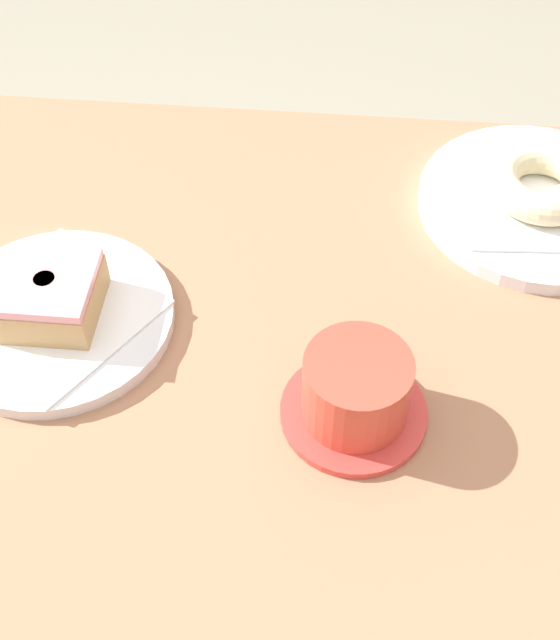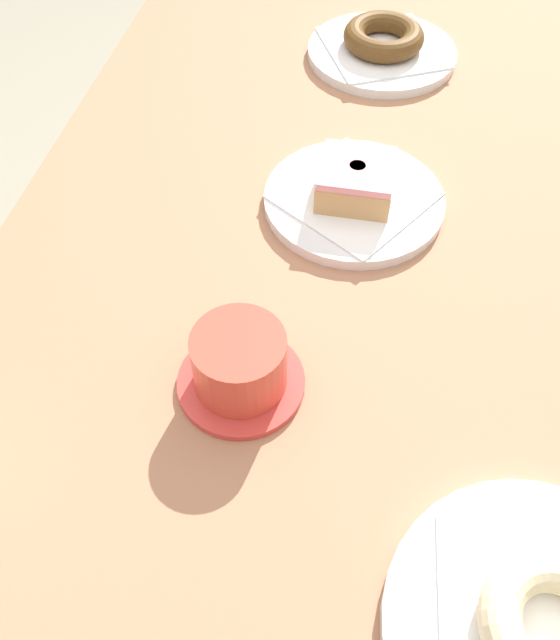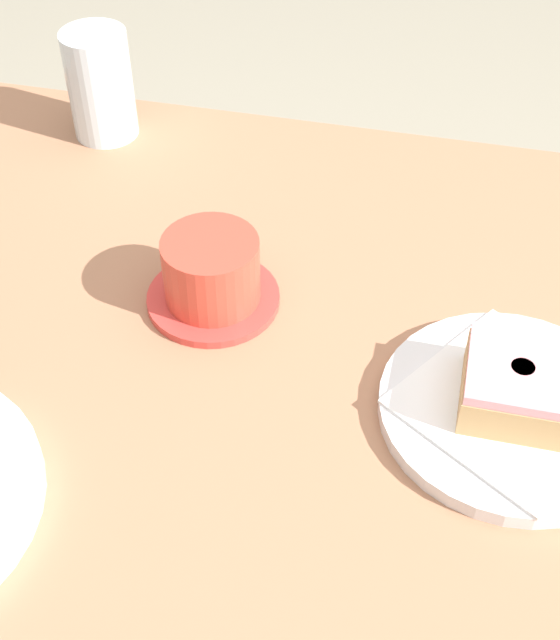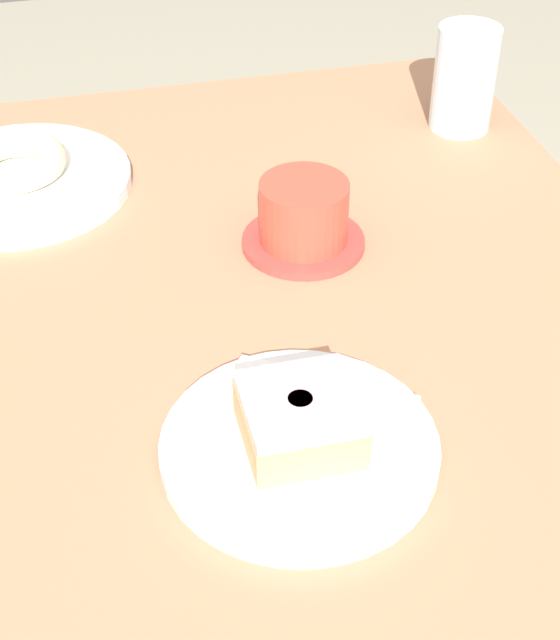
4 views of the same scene
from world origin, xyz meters
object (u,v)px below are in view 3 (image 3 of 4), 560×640
object	(u,v)px
water_glass	(100,85)
coffee_cup	(212,274)
donut_glazed_square	(518,385)
plate_glazed_square	(511,410)

from	to	relation	value
water_glass	coffee_cup	size ratio (longest dim) A/B	1.00
donut_glazed_square	water_glass	world-z (taller)	water_glass
coffee_cup	plate_glazed_square	bearing A→B (deg)	164.44
plate_glazed_square	coffee_cup	size ratio (longest dim) A/B	1.75
donut_glazed_square	coffee_cup	distance (m)	0.28
water_glass	donut_glazed_square	bearing A→B (deg)	145.66
water_glass	coffee_cup	distance (m)	0.31
donut_glazed_square	plate_glazed_square	bearing A→B (deg)	-90.00
water_glass	coffee_cup	xyz separation A→B (m)	(-0.20, 0.24, -0.03)
coffee_cup	water_glass	bearing A→B (deg)	-51.06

